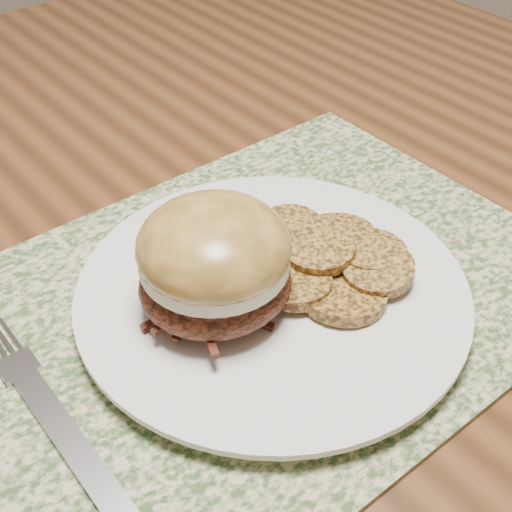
% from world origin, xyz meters
% --- Properties ---
extents(placemat, '(0.45, 0.33, 0.00)m').
position_xyz_m(placemat, '(0.17, -0.18, 0.75)').
color(placemat, '#3B562C').
rests_on(placemat, dining_table).
extents(dinner_plate, '(0.26, 0.26, 0.02)m').
position_xyz_m(dinner_plate, '(0.18, -0.19, 0.76)').
color(dinner_plate, white).
rests_on(dinner_plate, placemat).
extents(pork_sandwich, '(0.11, 0.11, 0.08)m').
position_xyz_m(pork_sandwich, '(0.13, -0.18, 0.81)').
color(pork_sandwich, black).
rests_on(pork_sandwich, dinner_plate).
extents(roasted_potatoes, '(0.14, 0.15, 0.03)m').
position_xyz_m(roasted_potatoes, '(0.22, -0.20, 0.78)').
color(roasted_potatoes, '#A1712F').
rests_on(roasted_potatoes, dinner_plate).
extents(fork, '(0.02, 0.20, 0.00)m').
position_xyz_m(fork, '(0.01, -0.19, 0.76)').
color(fork, silver).
rests_on(fork, placemat).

